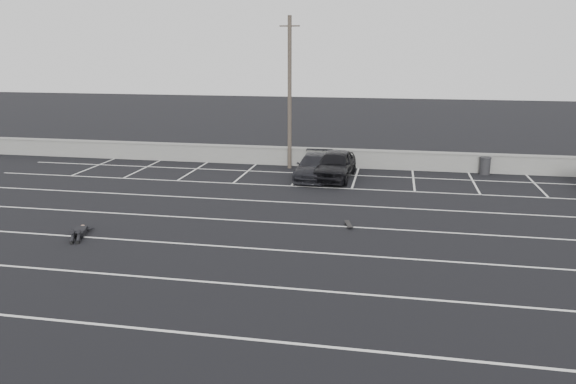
% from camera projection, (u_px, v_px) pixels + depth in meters
% --- Properties ---
extents(ground, '(120.00, 120.00, 0.00)m').
position_uv_depth(ground, '(300.00, 252.00, 18.89)').
color(ground, black).
rests_on(ground, ground).
extents(seawall, '(50.00, 0.45, 1.06)m').
position_uv_depth(seawall, '(342.00, 158.00, 32.07)').
color(seawall, gray).
rests_on(seawall, ground).
extents(stall_lines, '(36.00, 20.05, 0.01)m').
position_uv_depth(stall_lines, '(316.00, 214.00, 23.10)').
color(stall_lines, silver).
rests_on(stall_lines, ground).
extents(car_left, '(2.10, 4.53, 1.50)m').
position_uv_depth(car_left, '(335.00, 165.00, 29.16)').
color(car_left, black).
rests_on(car_left, ground).
extents(car_right, '(1.75, 4.28, 1.24)m').
position_uv_depth(car_right, '(314.00, 167.00, 29.35)').
color(car_right, black).
rests_on(car_right, ground).
extents(utility_pole, '(1.11, 0.22, 8.33)m').
position_uv_depth(utility_pole, '(290.00, 93.00, 30.91)').
color(utility_pole, '#4C4238').
rests_on(utility_pole, ground).
extents(trash_bin, '(0.72, 0.72, 0.94)m').
position_uv_depth(trash_bin, '(485.00, 166.00, 30.28)').
color(trash_bin, '#262629').
rests_on(trash_bin, ground).
extents(person, '(2.21, 2.69, 0.43)m').
position_uv_depth(person, '(80.00, 229.00, 20.61)').
color(person, black).
rests_on(person, ground).
extents(skateboard, '(0.37, 0.75, 0.09)m').
position_uv_depth(skateboard, '(349.00, 225.00, 21.55)').
color(skateboard, black).
rests_on(skateboard, ground).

